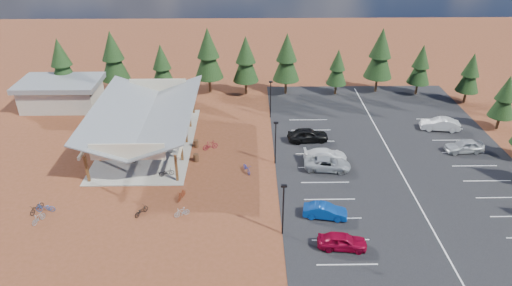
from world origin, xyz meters
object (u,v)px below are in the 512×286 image
(lamp_post_1, at_px, (276,140))
(bike_6, at_px, (167,125))
(bike_12, at_px, (141,211))
(car_9, at_px, (440,124))
(bike_8, at_px, (37,208))
(car_4, at_px, (308,135))
(bike_3, at_px, (139,119))
(bike_15, at_px, (210,145))
(bike_10, at_px, (45,208))
(bike_14, at_px, (247,168))
(bike_9, at_px, (38,218))
(bike_pavilion, at_px, (145,114))
(bike_1, at_px, (140,140))
(bike_13, at_px, (182,212))
(trash_bin_0, at_px, (196,158))
(bike_2, at_px, (123,135))
(car_8, at_px, (464,146))
(car_1, at_px, (325,211))
(lamp_post_0, at_px, (283,206))
(trash_bin_1, at_px, (196,144))
(bike_7, at_px, (169,123))
(car_3, at_px, (325,155))
(bike_4, at_px, (167,172))
(lamp_post_2, at_px, (271,97))
(car_2, at_px, (327,164))
(car_0, at_px, (342,241))
(bike_0, at_px, (129,160))
(outbuilding, at_px, (61,93))
(bike_5, at_px, (175,149))
(bike_11, at_px, (182,195))

(lamp_post_1, distance_m, bike_6, 16.10)
(bike_12, height_order, car_9, car_9)
(bike_8, bearing_deg, car_4, 45.69)
(bike_3, xyz_separation_m, bike_15, (9.83, -7.04, -0.08))
(bike_10, height_order, bike_14, bike_14)
(bike_9, bearing_deg, car_4, -127.12)
(bike_pavilion, xyz_separation_m, bike_9, (-7.15, -15.05, -3.35))
(bike_1, bearing_deg, bike_3, 25.76)
(bike_12, height_order, bike_13, bike_13)
(bike_10, bearing_deg, bike_14, 108.24)
(trash_bin_0, relative_size, bike_8, 0.52)
(bike_2, xyz_separation_m, car_8, (40.27, -3.86, 0.26))
(bike_9, xyz_separation_m, car_8, (44.19, 12.22, 0.32))
(bike_10, xyz_separation_m, bike_13, (12.94, -0.87, -0.02))
(bike_1, height_order, car_1, car_1)
(lamp_post_0, xyz_separation_m, bike_3, (-17.26, 22.33, -2.34))
(lamp_post_0, relative_size, bike_9, 3.26)
(car_9, bearing_deg, bike_14, -59.22)
(trash_bin_1, distance_m, bike_7, 6.62)
(bike_15, distance_m, car_3, 13.38)
(bike_4, height_order, bike_7, bike_7)
(lamp_post_2, height_order, bike_3, lamp_post_2)
(lamp_post_1, bearing_deg, car_2, -14.18)
(lamp_post_0, distance_m, car_0, 5.73)
(bike_0, height_order, car_9, car_9)
(bike_9, distance_m, car_1, 26.24)
(outbuilding, height_order, bike_5, outbuilding)
(bike_1, relative_size, bike_13, 1.16)
(bike_5, relative_size, bike_10, 0.95)
(trash_bin_1, bearing_deg, lamp_post_0, -60.07)
(bike_10, bearing_deg, bike_pavilion, 150.93)
(car_1, xyz_separation_m, car_3, (1.56, 10.24, 0.03))
(trash_bin_0, height_order, car_1, car_1)
(bike_12, relative_size, car_9, 0.35)
(trash_bin_0, relative_size, bike_4, 0.56)
(bike_4, height_order, bike_9, bike_9)
(bike_13, bearing_deg, bike_3, 176.40)
(bike_0, bearing_deg, car_4, -79.29)
(bike_0, distance_m, car_1, 22.66)
(bike_pavilion, distance_m, trash_bin_1, 6.83)
(bike_15, xyz_separation_m, car_2, (13.03, -4.70, 0.18))
(bike_11, bearing_deg, bike_4, 135.88)
(bike_4, distance_m, car_8, 34.01)
(bike_3, distance_m, car_2, 25.70)
(bike_1, relative_size, car_1, 0.43)
(lamp_post_2, bearing_deg, bike_7, -167.91)
(car_4, bearing_deg, bike_4, 110.55)
(bike_pavilion, xyz_separation_m, bike_14, (11.86, -6.78, -3.33))
(bike_9, xyz_separation_m, bike_15, (14.72, 13.34, 0.08))
(bike_11, bearing_deg, bike_2, 143.45)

